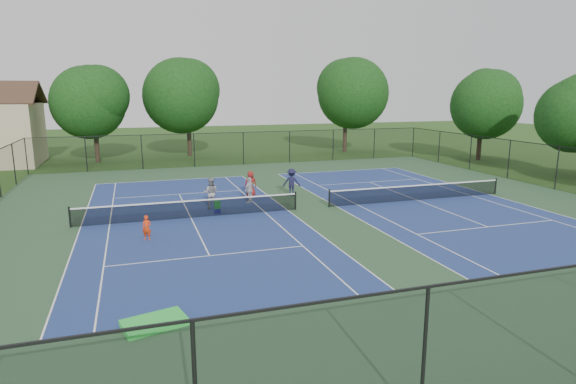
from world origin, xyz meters
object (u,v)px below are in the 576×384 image
object	(u,v)px
child_player	(147,228)
ball_hopper	(217,205)
bystander_b	(292,182)
tree_back_d	(346,90)
tree_back_b	(187,92)
bystander_a	(250,190)
instructor	(211,193)
tree_side_e	(483,101)
tree_back_a	(93,98)
ball_crate	(217,211)
bystander_c	(251,184)

from	to	relation	value
child_player	ball_hopper	size ratio (longest dim) A/B	2.74
bystander_b	tree_back_d	bearing A→B (deg)	-98.61
tree_back_b	bystander_a	size ratio (longest dim) A/B	6.23
instructor	ball_hopper	bearing A→B (deg)	113.89
tree_side_e	bystander_b	bearing A→B (deg)	-156.05
tree_back_a	bystander_b	distance (m)	24.58
child_player	ball_crate	distance (m)	5.53
tree_side_e	ball_hopper	xyz separation A→B (m)	(-28.45, -13.40, -5.32)
bystander_b	tree_back_b	bearing A→B (deg)	-55.70
tree_back_b	ball_crate	distance (m)	26.25
bystander_c	ball_crate	size ratio (longest dim) A/B	4.76
tree_back_d	ball_hopper	xyz separation A→B (m)	(-18.45, -23.40, -6.33)
tree_back_b	tree_side_e	distance (m)	29.56
bystander_b	bystander_c	bearing A→B (deg)	10.03
tree_back_a	tree_back_d	size ratio (longest dim) A/B	0.88
tree_back_d	child_player	distance (m)	35.83
tree_side_e	instructor	size ratio (longest dim) A/B	4.89
tree_back_a	bystander_c	bearing A→B (deg)	-62.05
ball_hopper	bystander_c	bearing A→B (deg)	53.35
tree_back_d	tree_back_b	bearing A→B (deg)	173.29
bystander_b	bystander_c	world-z (taller)	bystander_b
instructor	bystander_c	world-z (taller)	instructor
tree_side_e	child_player	world-z (taller)	tree_side_e
tree_back_d	ball_crate	distance (m)	30.54
tree_back_a	bystander_c	world-z (taller)	tree_back_a
child_player	tree_back_a	bearing A→B (deg)	119.22
ball_hopper	tree_side_e	bearing A→B (deg)	25.22
tree_side_e	bystander_a	bearing A→B (deg)	-156.34
bystander_a	bystander_b	bearing A→B (deg)	159.85
tree_back_a	child_player	size ratio (longest dim) A/B	7.96
bystander_c	tree_back_b	bearing A→B (deg)	-89.28
instructor	tree_back_d	bearing A→B (deg)	-112.28
tree_back_b	bystander_a	distance (m)	24.17
child_player	bystander_c	bearing A→B (deg)	70.43
bystander_c	ball_hopper	size ratio (longest dim) A/B	3.93
bystander_b	ball_crate	xyz separation A→B (m)	(-5.43, -3.17, -0.75)
tree_back_a	bystander_b	size ratio (longest dim) A/B	5.16
tree_back_d	instructor	distance (m)	29.48
child_player	ball_crate	xyz separation A→B (m)	(3.91, 3.89, -0.43)
bystander_a	tree_back_d	bearing A→B (deg)	-168.52
instructor	bystander_c	bearing A→B (deg)	-122.05
ball_crate	bystander_c	bearing A→B (deg)	53.35
tree_back_a	bystander_c	distance (m)	22.77
bystander_c	tree_back_d	bearing A→B (deg)	-131.53
ball_crate	ball_hopper	xyz separation A→B (m)	(0.00, 0.00, 0.35)
child_player	bystander_a	bearing A→B (deg)	64.75
tree_back_a	bystander_a	distance (m)	24.18
tree_back_b	child_player	world-z (taller)	tree_back_b
tree_side_e	bystander_a	world-z (taller)	tree_side_e
ball_hopper	tree_back_a	bearing A→B (deg)	107.88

